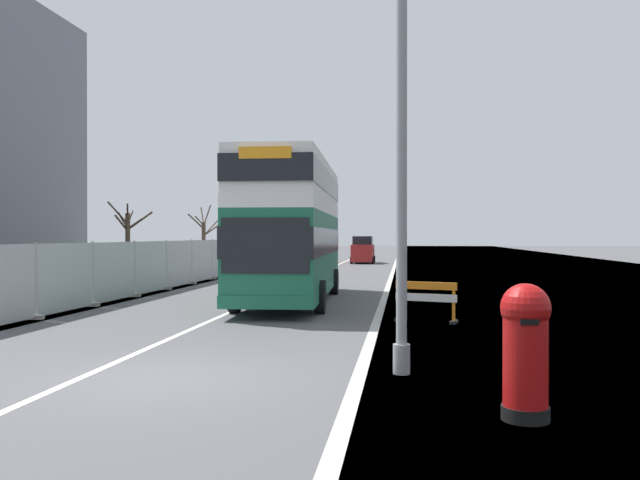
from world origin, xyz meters
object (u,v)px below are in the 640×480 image
object	(u,v)px
double_decker_bus	(292,228)
car_receding_far	(363,250)
car_oncoming_near	(275,256)
lamppost_foreground	(402,104)
roadworks_barrier	(426,297)
red_pillar_postbox	(525,345)
car_receding_mid	(303,253)

from	to	relation	value
double_decker_bus	car_receding_far	size ratio (longest dim) A/B	2.58
car_oncoming_near	lamppost_foreground	bearing A→B (deg)	-75.12
roadworks_barrier	car_oncoming_near	world-z (taller)	car_oncoming_near
double_decker_bus	red_pillar_postbox	xyz separation A→B (m)	(5.44, -14.44, -1.63)
double_decker_bus	lamppost_foreground	distance (m)	12.58
double_decker_bus	car_oncoming_near	world-z (taller)	double_decker_bus
double_decker_bus	car_oncoming_near	xyz separation A→B (m)	(-4.41, 19.38, -1.56)
roadworks_barrier	car_oncoming_near	xyz separation A→B (m)	(-8.91, 24.38, 0.35)
car_oncoming_near	car_receding_far	xyz separation A→B (m)	(4.87, 13.41, 0.05)
double_decker_bus	lamppost_foreground	bearing A→B (deg)	-71.83
lamppost_foreground	car_receding_mid	size ratio (longest dim) A/B	2.24
roadworks_barrier	car_receding_far	distance (m)	38.01
red_pillar_postbox	car_receding_mid	xyz separation A→B (m)	(-8.98, 40.03, 0.11)
lamppost_foreground	roadworks_barrier	bearing A→B (deg)	84.82
lamppost_foreground	red_pillar_postbox	size ratio (longest dim) A/B	5.53
car_oncoming_near	car_receding_mid	world-z (taller)	car_receding_mid
roadworks_barrier	car_oncoming_near	size ratio (longest dim) A/B	0.43
lamppost_foreground	double_decker_bus	bearing A→B (deg)	108.17
car_receding_mid	red_pillar_postbox	bearing A→B (deg)	-77.36
car_oncoming_near	car_receding_far	distance (m)	14.27
roadworks_barrier	car_receding_mid	size ratio (longest dim) A/B	0.40
car_oncoming_near	car_receding_mid	size ratio (longest dim) A/B	0.92
lamppost_foreground	car_oncoming_near	size ratio (longest dim) A/B	2.42
roadworks_barrier	car_oncoming_near	bearing A→B (deg)	110.07
car_receding_mid	car_receding_far	bearing A→B (deg)	60.94
double_decker_bus	lamppost_foreground	world-z (taller)	lamppost_foreground
double_decker_bus	car_receding_mid	xyz separation A→B (m)	(-3.54, 25.59, -1.53)
red_pillar_postbox	car_receding_far	xyz separation A→B (m)	(-4.97, 47.24, 0.12)
roadworks_barrier	car_receding_mid	distance (m)	31.63
double_decker_bus	car_receding_mid	bearing A→B (deg)	97.88
red_pillar_postbox	car_receding_mid	world-z (taller)	car_receding_mid
double_decker_bus	car_oncoming_near	bearing A→B (deg)	102.82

